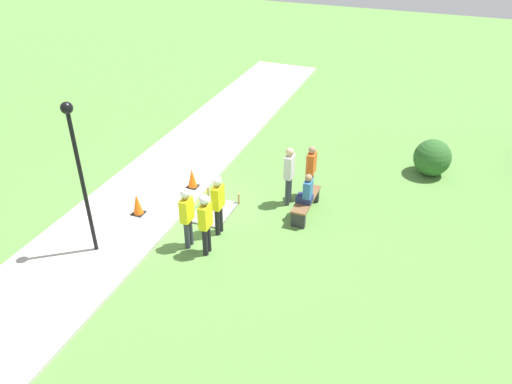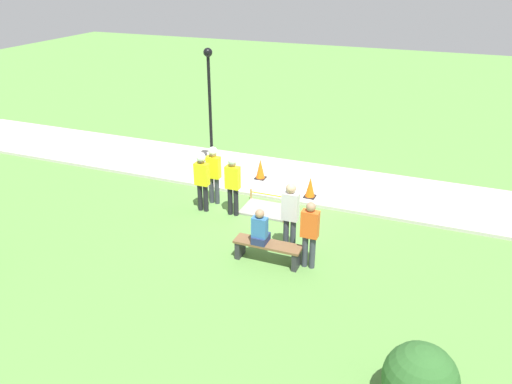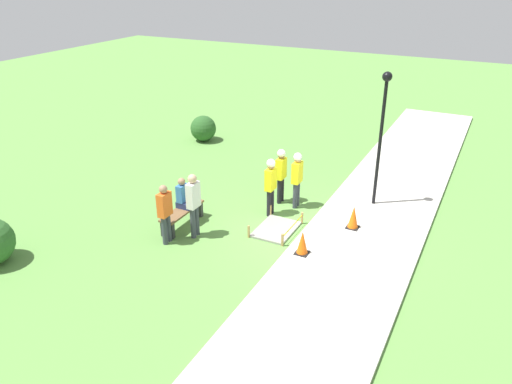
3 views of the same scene
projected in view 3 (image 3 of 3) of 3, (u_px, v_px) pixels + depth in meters
The scene contains 14 objects.
ground_plane at pixel (303, 233), 13.88m from camera, with size 60.00×60.00×0.00m, color #5B8E42.
sidewalk at pixel (358, 245), 13.22m from camera, with size 28.00×3.13×0.10m.
wet_concrete_patch at pixel (276, 229), 14.02m from camera, with size 1.44×1.06×0.36m.
traffic_cone_near_patch at pixel (302, 243), 12.62m from camera, with size 0.34×0.34×0.64m.
traffic_cone_far_patch at pixel (353, 217), 13.84m from camera, with size 0.34×0.34×0.66m.
park_bench at pixel (182, 215), 14.13m from camera, with size 1.63×0.44×0.51m.
person_seated_on_bench at pixel (183, 196), 14.08m from camera, with size 0.36×0.44×0.89m.
worker_supervisor at pixel (281, 171), 15.25m from camera, with size 0.40×0.25×1.75m.
worker_assistant at pixel (297, 175), 14.94m from camera, with size 0.40×0.25×1.76m.
worker_trainee at pixel (271, 182), 14.47m from camera, with size 0.40×0.26×1.77m.
bystander_in_orange_shirt at pixel (165, 211), 13.04m from camera, with size 0.40×0.22×1.69m.
bystander_in_gray_shirt at pixel (194, 202), 13.31m from camera, with size 0.40×0.24×1.84m.
lamppost_near at pixel (382, 121), 14.27m from camera, with size 0.28×0.28×4.03m.
shrub_rounded_mid at pixel (203, 128), 20.79m from camera, with size 1.07×1.07×1.07m.
Camera 3 is at (-11.38, -4.29, 6.91)m, focal length 35.00 mm.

